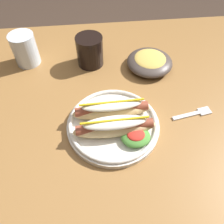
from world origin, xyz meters
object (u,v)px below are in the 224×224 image
soda_cup (90,51)px  water_cup (25,49)px  fork (195,113)px  side_bowl (150,62)px  hot_dog_plate (114,122)px

soda_cup → water_cup: water_cup is taller
water_cup → fork: bearing=-29.7°
water_cup → side_bowl: water_cup is taller
water_cup → hot_dog_plate: bearing=-49.3°
hot_dog_plate → fork: 0.24m
hot_dog_plate → soda_cup: (-0.05, 0.29, 0.03)m
hot_dog_plate → fork: (0.24, 0.02, -0.02)m
soda_cup → hot_dog_plate: bearing=-79.9°
fork → water_cup: size_ratio=1.11×
hot_dog_plate → side_bowl: 0.29m
hot_dog_plate → side_bowl: (0.15, 0.24, -0.00)m
soda_cup → side_bowl: (0.20, -0.04, -0.03)m
fork → hot_dog_plate: bearing=175.3°
fork → water_cup: water_cup is taller
fork → water_cup: 0.59m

